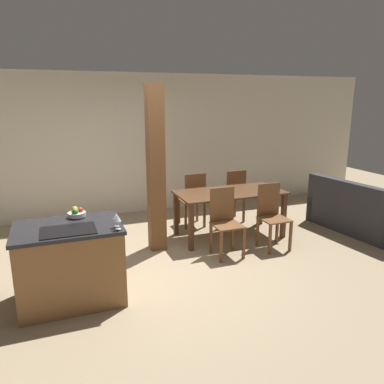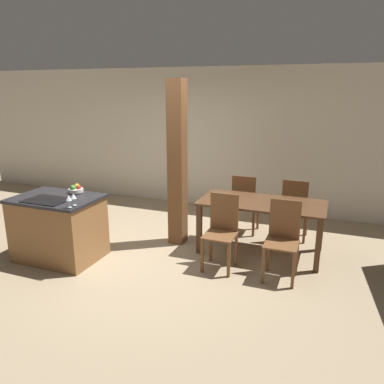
% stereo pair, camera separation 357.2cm
% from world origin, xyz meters
% --- Properties ---
extents(ground_plane, '(16.00, 16.00, 0.00)m').
position_xyz_m(ground_plane, '(0.00, 0.00, 0.00)').
color(ground_plane, '#9E896B').
extents(wall_back, '(11.20, 0.08, 2.70)m').
position_xyz_m(wall_back, '(0.00, 2.64, 1.35)').
color(wall_back, silver).
rests_on(wall_back, ground_plane).
extents(kitchen_island, '(1.14, 0.82, 0.89)m').
position_xyz_m(kitchen_island, '(-1.11, -0.48, 0.44)').
color(kitchen_island, olive).
rests_on(kitchen_island, ground_plane).
extents(fruit_bowl, '(0.20, 0.20, 0.11)m').
position_xyz_m(fruit_bowl, '(-0.99, -0.21, 0.94)').
color(fruit_bowl, silver).
rests_on(fruit_bowl, kitchen_island).
extents(wine_glass_near, '(0.07, 0.07, 0.15)m').
position_xyz_m(wine_glass_near, '(-0.62, -0.81, 1.01)').
color(wine_glass_near, silver).
rests_on(wine_glass_near, kitchen_island).
extents(wine_glass_middle, '(0.07, 0.07, 0.15)m').
position_xyz_m(wine_glass_middle, '(-0.62, -0.72, 1.01)').
color(wine_glass_middle, silver).
rests_on(wine_glass_middle, kitchen_island).
extents(dining_table, '(1.74, 0.85, 0.76)m').
position_xyz_m(dining_table, '(1.46, 0.72, 0.65)').
color(dining_table, '#51331E').
rests_on(dining_table, ground_plane).
extents(dining_chair_near_left, '(0.40, 0.40, 0.98)m').
position_xyz_m(dining_chair_near_left, '(1.06, 0.07, 0.51)').
color(dining_chair_near_left, brown).
rests_on(dining_chair_near_left, ground_plane).
extents(dining_chair_near_right, '(0.40, 0.40, 0.98)m').
position_xyz_m(dining_chair_near_right, '(1.85, 0.07, 0.51)').
color(dining_chair_near_right, brown).
rests_on(dining_chair_near_right, ground_plane).
extents(dining_chair_far_left, '(0.40, 0.40, 0.98)m').
position_xyz_m(dining_chair_far_left, '(1.06, 1.37, 0.51)').
color(dining_chair_far_left, brown).
rests_on(dining_chair_far_left, ground_plane).
extents(dining_chair_far_right, '(0.40, 0.40, 0.98)m').
position_xyz_m(dining_chair_far_right, '(1.85, 1.37, 0.51)').
color(dining_chair_far_right, brown).
rests_on(dining_chair_far_right, ground_plane).
extents(couch, '(1.09, 1.80, 0.89)m').
position_xyz_m(couch, '(3.69, 0.16, 0.29)').
color(couch, '#2D2D33').
rests_on(couch, ground_plane).
extents(timber_post, '(0.23, 0.23, 2.44)m').
position_xyz_m(timber_post, '(0.20, 0.63, 1.22)').
color(timber_post, brown).
rests_on(timber_post, ground_plane).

